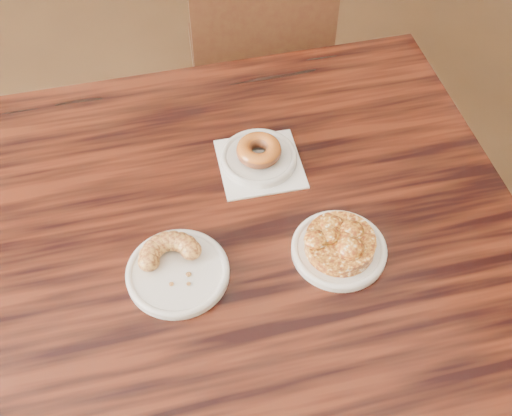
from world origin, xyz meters
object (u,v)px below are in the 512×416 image
object	(u,v)px
glazed_donut	(259,150)
apple_fritter	(340,241)
chair_far	(255,61)
cruller_fragment	(177,265)
cafe_table	(260,328)

from	to	relation	value
glazed_donut	apple_fritter	xyz separation A→B (m)	(0.06, -0.25, 0.00)
glazed_donut	apple_fritter	size ratio (longest dim) A/B	0.53
chair_far	apple_fritter	distance (m)	0.97
chair_far	glazed_donut	distance (m)	0.76
cruller_fragment	glazed_donut	bearing A→B (deg)	43.56
cafe_table	glazed_donut	size ratio (longest dim) A/B	10.92
apple_fritter	cruller_fragment	bearing A→B (deg)	171.14
cafe_table	chair_far	distance (m)	0.86
cafe_table	chair_far	bearing A→B (deg)	77.44
chair_far	cruller_fragment	xyz separation A→B (m)	(-0.43, -0.86, 0.33)
glazed_donut	apple_fritter	distance (m)	0.26
cruller_fragment	apple_fritter	bearing A→B (deg)	-8.86
chair_far	glazed_donut	bearing A→B (deg)	82.47
cafe_table	cruller_fragment	size ratio (longest dim) A/B	7.86
cafe_table	cruller_fragment	xyz separation A→B (m)	(-0.17, -0.04, 0.40)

